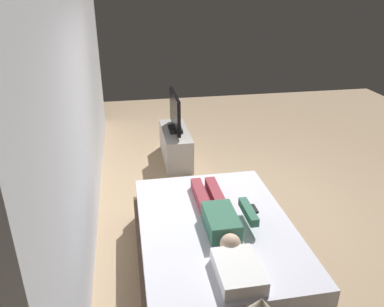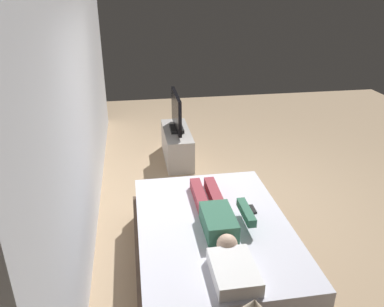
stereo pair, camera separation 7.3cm
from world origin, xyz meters
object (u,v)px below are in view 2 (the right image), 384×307
at_px(bed, 213,248).
at_px(tv_stand, 177,145).
at_px(pillow, 234,271).
at_px(remote, 253,209).
at_px(tv, 176,113).
at_px(person, 217,215).

bearing_deg(bed, tv_stand, 0.69).
xyz_separation_m(pillow, remote, (0.90, -0.44, -0.05)).
xyz_separation_m(bed, remote, (0.18, -0.44, 0.29)).
bearing_deg(remote, pillow, 154.11).
bearing_deg(remote, tv, 10.93).
xyz_separation_m(pillow, person, (0.75, -0.03, 0.02)).
distance_m(person, remote, 0.44).
distance_m(pillow, person, 0.75).
bearing_deg(tv, bed, -179.31).
relative_size(person, remote, 8.40).
height_order(pillow, person, person).
bearing_deg(bed, pillow, 180.00).
height_order(bed, tv, tv).
bearing_deg(bed, tv, 0.69).
bearing_deg(remote, bed, 112.33).
bearing_deg(tv, tv_stand, 0.00).
xyz_separation_m(person, remote, (0.15, -0.40, -0.07)).
distance_m(bed, tv, 2.66).
bearing_deg(tv, remote, -169.07).
xyz_separation_m(bed, tv_stand, (2.61, 0.03, -0.01)).
distance_m(tv_stand, tv, 0.53).
bearing_deg(bed, remote, -67.67).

